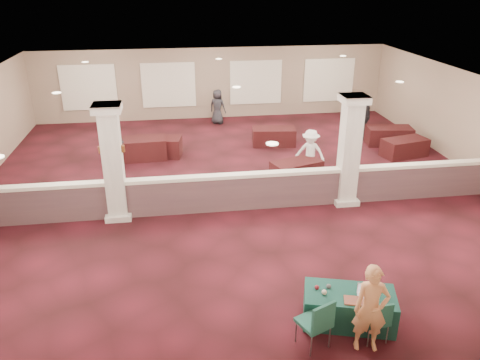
{
  "coord_description": "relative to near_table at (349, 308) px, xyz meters",
  "views": [
    {
      "loc": [
        -1.84,
        -13.32,
        6.16
      ],
      "look_at": [
        -0.19,
        -2.0,
        1.13
      ],
      "focal_mm": 35.0,
      "sensor_mm": 36.0,
      "label": 1
    }
  ],
  "objects": [
    {
      "name": "wall_front",
      "position": [
        -1.26,
        -1.5,
        1.27
      ],
      "size": [
        16.0,
        0.04,
        3.2
      ],
      "primitive_type": "cube",
      "color": "gray",
      "rests_on": "ground"
    },
    {
      "name": "sconce_left",
      "position": [
        -5.04,
        5.0,
        1.67
      ],
      "size": [
        0.12,
        0.12,
        0.18
      ],
      "color": "brown",
      "rests_on": "column_left"
    },
    {
      "name": "far_table_back_right",
      "position": [
        5.24,
        9.7,
        0.02
      ],
      "size": [
        1.84,
        1.11,
        0.7
      ],
      "primitive_type": "cube",
      "rotation": [
        0.0,
        0.0,
        -0.15
      ],
      "color": "black",
      "rests_on": "ground"
    },
    {
      "name": "partition_wall",
      "position": [
        -1.26,
        5.0,
        0.24
      ],
      "size": [
        15.6,
        0.28,
        1.1
      ],
      "color": "#4E353D",
      "rests_on": "ground"
    },
    {
      "name": "near_table",
      "position": [
        0.0,
        0.0,
        0.0
      ],
      "size": [
        1.87,
        1.29,
        0.65
      ],
      "primitive_type": "cube",
      "rotation": [
        0.0,
        0.0,
        -0.28
      ],
      "color": "#0E362A",
      "rests_on": "ground"
    },
    {
      "name": "laptop_base",
      "position": [
        0.25,
        -0.12,
        0.34
      ],
      "size": [
        0.34,
        0.28,
        0.02
      ],
      "primitive_type": "cube",
      "rotation": [
        0.0,
        0.0,
        -0.28
      ],
      "color": "silver",
      "rests_on": "near_table"
    },
    {
      "name": "column_right",
      "position": [
        1.74,
        5.0,
        1.31
      ],
      "size": [
        0.72,
        0.72,
        3.2
      ],
      "color": "beige",
      "rests_on": "ground"
    },
    {
      "name": "wall_right",
      "position": [
        6.74,
        6.5,
        1.27
      ],
      "size": [
        0.04,
        16.0,
        3.2
      ],
      "primitive_type": "cube",
      "color": "gray",
      "rests_on": "ground"
    },
    {
      "name": "far_table_back_left",
      "position": [
        -3.76,
        9.7,
        0.02
      ],
      "size": [
        1.84,
        1.14,
        0.7
      ],
      "primitive_type": "cube",
      "rotation": [
        0.0,
        0.0,
        -0.17
      ],
      "color": "black",
      "rests_on": "ground"
    },
    {
      "name": "attendee_c",
      "position": [
        4.55,
        10.6,
        0.57
      ],
      "size": [
        1.07,
        1.12,
        1.79
      ],
      "primitive_type": "imported",
      "rotation": [
        0.0,
        0.0,
        0.86
      ],
      "color": "black",
      "rests_on": "ground"
    },
    {
      "name": "attendee_a",
      "position": [
        -5.24,
        8.71,
        0.51
      ],
      "size": [
        0.91,
        0.71,
        1.67
      ],
      "primitive_type": "imported",
      "rotation": [
        0.0,
        0.0,
        0.39
      ],
      "color": "black",
      "rests_on": "ground"
    },
    {
      "name": "ground",
      "position": [
        -1.26,
        6.5,
        -0.33
      ],
      "size": [
        16.0,
        16.0,
        0.0
      ],
      "primitive_type": "plane",
      "color": "#431019",
      "rests_on": "ground"
    },
    {
      "name": "yarn_cream",
      "position": [
        -0.5,
        0.05,
        0.38
      ],
      "size": [
        0.1,
        0.1,
        0.1
      ],
      "primitive_type": "sphere",
      "color": "beige",
      "rests_on": "near_table"
    },
    {
      "name": "sconce_right",
      "position": [
        -4.48,
        5.0,
        1.67
      ],
      "size": [
        0.12,
        0.12,
        0.18
      ],
      "color": "brown",
      "rests_on": "column_left"
    },
    {
      "name": "scissors",
      "position": [
        0.49,
        -0.4,
        0.33
      ],
      "size": [
        0.11,
        0.06,
        0.01
      ],
      "primitive_type": "cube",
      "rotation": [
        0.0,
        0.0,
        -0.28
      ],
      "color": "red",
      "rests_on": "near_table"
    },
    {
      "name": "attendee_d",
      "position": [
        -1.15,
        13.5,
        0.44
      ],
      "size": [
        0.86,
        0.74,
        1.54
      ],
      "primitive_type": "imported",
      "rotation": [
        0.0,
        0.0,
        2.61
      ],
      "color": "black",
      "rests_on": "ground"
    },
    {
      "name": "ceiling",
      "position": [
        -1.26,
        6.5,
        2.87
      ],
      "size": [
        16.0,
        16.0,
        0.02
      ],
      "primitive_type": "cube",
      "color": "white",
      "rests_on": "wall_back"
    },
    {
      "name": "far_table_front_center",
      "position": [
        0.74,
        6.8,
        -0.0
      ],
      "size": [
        1.78,
        1.27,
        0.65
      ],
      "primitive_type": "cube",
      "rotation": [
        0.0,
        0.0,
        0.32
      ],
      "color": "black",
      "rests_on": "ground"
    },
    {
      "name": "far_table_front_left",
      "position": [
        -4.38,
        9.5,
        0.05
      ],
      "size": [
        1.93,
        1.04,
        0.76
      ],
      "primitive_type": "cube",
      "rotation": [
        0.0,
        0.0,
        0.05
      ],
      "color": "black",
      "rests_on": "ground"
    },
    {
      "name": "far_table_front_right",
      "position": [
        5.24,
        8.36,
        0.0
      ],
      "size": [
        1.78,
        1.17,
        0.66
      ],
      "primitive_type": "cube",
      "rotation": [
        0.0,
        0.0,
        0.23
      ],
      "color": "black",
      "rests_on": "ground"
    },
    {
      "name": "attendee_b",
      "position": [
        1.28,
        7.18,
        0.45
      ],
      "size": [
        1.09,
        0.91,
        1.56
      ],
      "primitive_type": "imported",
      "rotation": [
        0.0,
        0.0,
        -0.54
      ],
      "color": "white",
      "rests_on": "ground"
    },
    {
      "name": "screen_glow",
      "position": [
        0.27,
        -0.02,
        0.43
      ],
      "size": [
        0.26,
        0.08,
        0.17
      ],
      "primitive_type": "cube",
      "rotation": [
        0.0,
        0.0,
        -0.28
      ],
      "color": "silver",
      "rests_on": "near_table"
    },
    {
      "name": "yarn_grey",
      "position": [
        -0.36,
        0.22,
        0.37
      ],
      "size": [
        0.09,
        0.09,
        0.09
      ],
      "primitive_type": "sphere",
      "color": "#4C4C51",
      "rests_on": "near_table"
    },
    {
      "name": "yarn_red",
      "position": [
        -0.59,
        0.22,
        0.37
      ],
      "size": [
        0.09,
        0.09,
        0.09
      ],
      "primitive_type": "sphere",
      "color": "maroon",
      "rests_on": "near_table"
    },
    {
      "name": "woman",
      "position": [
        0.09,
        -0.7,
        0.52
      ],
      "size": [
        0.67,
        0.51,
        1.69
      ],
      "primitive_type": "imported",
      "rotation": [
        0.0,
        0.0,
        -0.18
      ],
      "color": "#FFB46E",
      "rests_on": "ground"
    },
    {
      "name": "conf_chair_main",
      "position": [
        0.29,
        -0.58,
        0.2
      ],
      "size": [
        0.48,
        0.49,
        0.9
      ],
      "rotation": [
        0.0,
        0.0,
        0.08
      ],
      "color": "#1D5649",
      "rests_on": "ground"
    },
    {
      "name": "conf_chair_side",
      "position": [
        -0.82,
        -0.59,
        0.28
      ],
      "size": [
        0.68,
        0.68,
        1.03
      ],
      "rotation": [
        0.0,
        0.0,
        0.41
      ],
      "color": "#1D5649",
      "rests_on": "ground"
    },
    {
      "name": "knitting",
      "position": [
        -0.02,
        -0.23,
        0.34
      ],
      "size": [
        0.42,
        0.36,
        0.03
      ],
      "primitive_type": "cube",
      "rotation": [
        0.0,
        0.0,
        -0.28
      ],
      "color": "#B53F1C",
      "rests_on": "near_table"
    },
    {
      "name": "far_table_back_center",
      "position": [
        0.74,
        10.3,
        0.01
      ],
      "size": [
        1.76,
        1.04,
        0.67
      ],
      "primitive_type": "cube",
      "rotation": [
        0.0,
        0.0,
        -0.13
      ],
      "color": "black",
      "rests_on": "ground"
    },
    {
      "name": "wall_back",
      "position": [
        -1.26,
        14.5,
        1.27
      ],
      "size": [
        16.0,
        0.04,
        3.2
      ],
      "primitive_type": "cube",
      "color": "gray",
      "rests_on": "ground"
    },
    {
      "name": "laptop_screen",
      "position": [
        0.27,
        -0.02,
        0.44
      ],
      "size": [
        0.29,
        0.09,
        0.2
      ],
      "primitive_type": "cube",
      "rotation": [
        0.0,
        0.0,
        -0.28
      ],
      "color": "silver",
      "rests_on": "near_table"
    },
    {
      "name": "column_left",
      "position": [
        -4.76,
        5.0,
        1.31
      ],
      "size": [
        0.72,
        0.72,
        3.2
      ],
      "color": "beige",
      "rests_on": "ground"
    }
  ]
}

